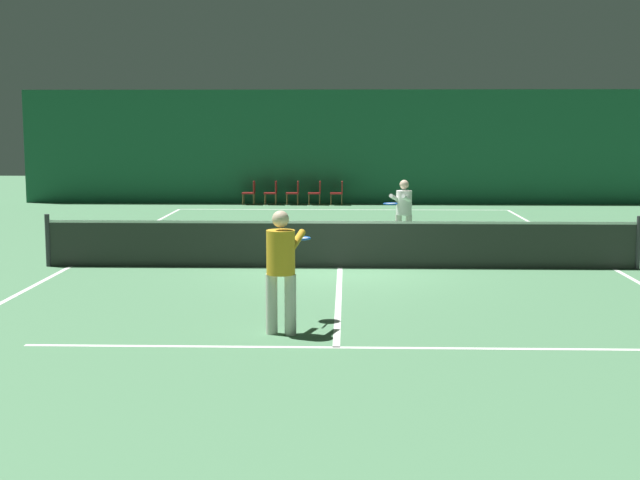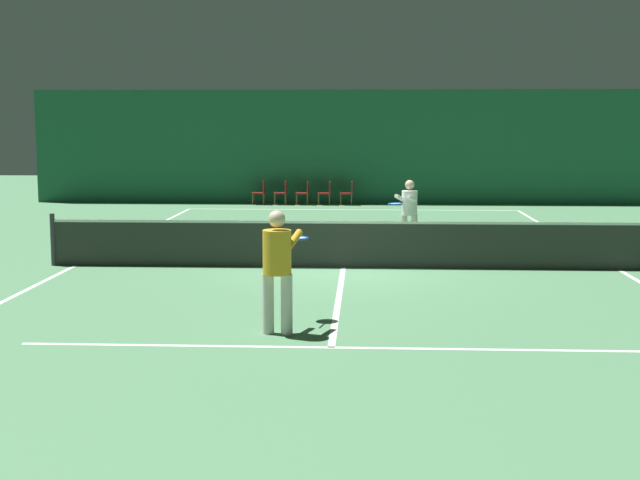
# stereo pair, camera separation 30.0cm
# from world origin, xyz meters

# --- Properties ---
(ground_plane) EXTENTS (60.00, 60.00, 0.00)m
(ground_plane) POSITION_xyz_m (0.00, 0.00, 0.00)
(ground_plane) COLOR #4C7F56
(backdrop_curtain) EXTENTS (23.00, 0.12, 4.05)m
(backdrop_curtain) POSITION_xyz_m (0.00, 14.15, 2.03)
(backdrop_curtain) COLOR #1E5B3D
(backdrop_curtain) RESTS_ON ground
(court_line_baseline_far) EXTENTS (11.00, 0.10, 0.00)m
(court_line_baseline_far) POSITION_xyz_m (0.00, 11.90, 0.00)
(court_line_baseline_far) COLOR white
(court_line_baseline_far) RESTS_ON ground
(court_line_service_far) EXTENTS (8.25, 0.10, 0.00)m
(court_line_service_far) POSITION_xyz_m (0.00, 6.40, 0.00)
(court_line_service_far) COLOR white
(court_line_service_far) RESTS_ON ground
(court_line_service_near) EXTENTS (8.25, 0.10, 0.00)m
(court_line_service_near) POSITION_xyz_m (0.00, -6.40, 0.00)
(court_line_service_near) COLOR white
(court_line_service_near) RESTS_ON ground
(court_line_sideline_left) EXTENTS (0.10, 23.80, 0.00)m
(court_line_sideline_left) POSITION_xyz_m (-5.50, 0.00, 0.00)
(court_line_sideline_left) COLOR white
(court_line_sideline_left) RESTS_ON ground
(court_line_sideline_right) EXTENTS (0.10, 23.80, 0.00)m
(court_line_sideline_right) POSITION_xyz_m (5.50, 0.00, 0.00)
(court_line_sideline_right) COLOR white
(court_line_sideline_right) RESTS_ON ground
(court_line_centre) EXTENTS (0.10, 12.80, 0.00)m
(court_line_centre) POSITION_xyz_m (0.00, 0.00, 0.00)
(court_line_centre) COLOR white
(court_line_centre) RESTS_ON ground
(tennis_net) EXTENTS (12.00, 0.10, 1.07)m
(tennis_net) POSITION_xyz_m (0.00, 0.00, 0.51)
(tennis_net) COLOR #2D332D
(tennis_net) RESTS_ON ground
(player_near) EXTENTS (0.64, 1.42, 1.73)m
(player_near) POSITION_xyz_m (-0.77, -5.65, 1.01)
(player_near) COLOR beige
(player_near) RESTS_ON ground
(player_far) EXTENTS (0.81, 1.35, 1.59)m
(player_far) POSITION_xyz_m (1.44, 2.86, 0.93)
(player_far) COLOR beige
(player_far) RESTS_ON ground
(courtside_chair_0) EXTENTS (0.44, 0.44, 0.84)m
(courtside_chair_0) POSITION_xyz_m (-3.27, 13.60, 0.49)
(courtside_chair_0) COLOR brown
(courtside_chair_0) RESTS_ON ground
(courtside_chair_1) EXTENTS (0.44, 0.44, 0.84)m
(courtside_chair_1) POSITION_xyz_m (-2.49, 13.60, 0.49)
(courtside_chair_1) COLOR brown
(courtside_chair_1) RESTS_ON ground
(courtside_chair_2) EXTENTS (0.44, 0.44, 0.84)m
(courtside_chair_2) POSITION_xyz_m (-1.72, 13.60, 0.49)
(courtside_chair_2) COLOR brown
(courtside_chair_2) RESTS_ON ground
(courtside_chair_3) EXTENTS (0.44, 0.44, 0.84)m
(courtside_chair_3) POSITION_xyz_m (-0.94, 13.60, 0.49)
(courtside_chair_3) COLOR brown
(courtside_chair_3) RESTS_ON ground
(courtside_chair_4) EXTENTS (0.44, 0.44, 0.84)m
(courtside_chair_4) POSITION_xyz_m (-0.16, 13.60, 0.49)
(courtside_chair_4) COLOR brown
(courtside_chair_4) RESTS_ON ground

